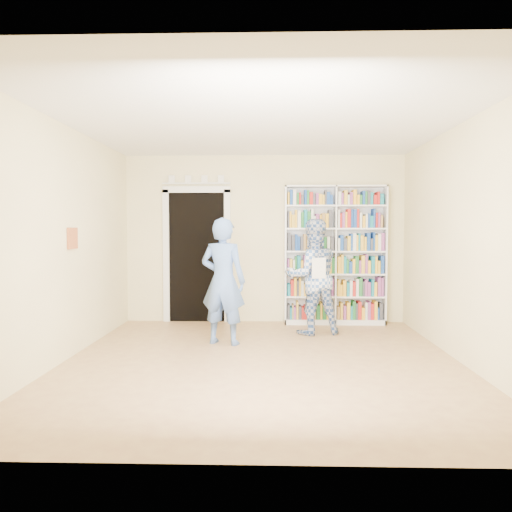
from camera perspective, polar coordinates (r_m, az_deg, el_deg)
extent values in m
plane|color=#9A6B4A|center=(5.80, 0.63, -11.98)|extent=(5.00, 5.00, 0.00)
plane|color=white|center=(5.73, 0.65, 15.12)|extent=(5.00, 5.00, 0.00)
plane|color=#F7E9AA|center=(8.10, 0.96, 1.95)|extent=(4.50, 0.00, 4.50)
plane|color=#F7E9AA|center=(6.07, -21.11, 1.40)|extent=(0.00, 5.00, 5.00)
plane|color=#F7E9AA|center=(6.00, 22.67, 1.35)|extent=(0.00, 5.00, 5.00)
cube|color=white|center=(8.01, 9.00, 0.10)|extent=(1.60, 0.30, 2.20)
cube|color=white|center=(8.01, 9.00, 0.10)|extent=(0.02, 0.30, 2.20)
cube|color=black|center=(8.18, -6.77, -0.16)|extent=(0.90, 0.03, 2.10)
cube|color=white|center=(8.26, -10.22, -0.16)|extent=(0.10, 0.06, 2.20)
cube|color=white|center=(8.11, -3.29, -0.17)|extent=(0.10, 0.06, 2.20)
cube|color=white|center=(8.18, -6.83, 7.55)|extent=(1.10, 0.06, 0.10)
cube|color=white|center=(8.18, -6.84, 8.25)|extent=(1.10, 0.08, 0.02)
cube|color=brown|center=(6.25, -20.24, 1.92)|extent=(0.03, 0.25, 0.25)
imported|color=#5072B3|center=(6.54, -3.78, -2.89)|extent=(0.69, 0.55, 1.66)
imported|color=#345AA0|center=(7.21, 6.48, -2.36)|extent=(0.92, 0.79, 1.65)
cube|color=white|center=(6.93, 7.20, -1.39)|extent=(0.20, 0.07, 0.29)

